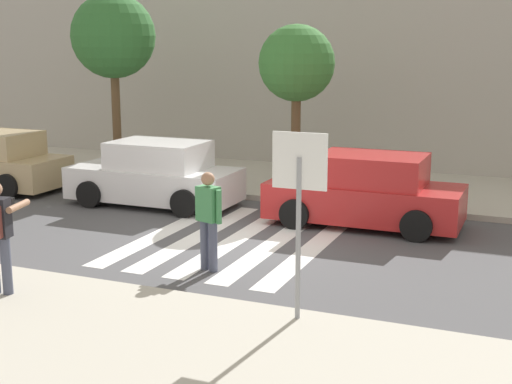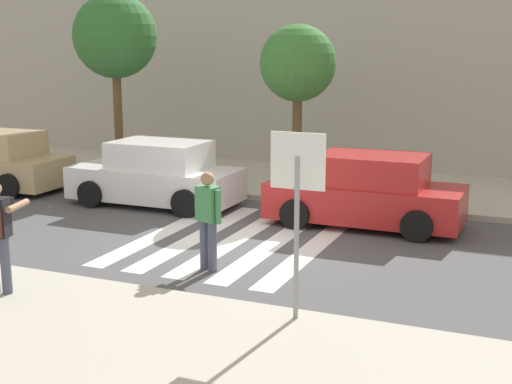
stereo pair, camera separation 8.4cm
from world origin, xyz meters
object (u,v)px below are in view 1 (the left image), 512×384
(parked_car_white, at_px, (156,175))
(parked_car_red, at_px, (366,192))
(street_tree_west, at_px, (113,37))
(stop_sign, at_px, (299,185))
(street_tree_center, at_px, (297,65))
(pedestrian_crossing, at_px, (208,216))

(parked_car_white, xyz_separation_m, parked_car_red, (5.16, 0.00, 0.00))
(parked_car_red, relative_size, street_tree_west, 0.81)
(stop_sign, xyz_separation_m, street_tree_west, (-8.29, 8.23, 1.97))
(street_tree_center, bearing_deg, pedestrian_crossing, -83.95)
(parked_car_red, distance_m, street_tree_center, 4.24)
(pedestrian_crossing, relative_size, street_tree_west, 0.34)
(stop_sign, distance_m, street_tree_west, 11.85)
(parked_car_red, bearing_deg, street_tree_center, 136.05)
(street_tree_center, bearing_deg, stop_sign, -70.35)
(stop_sign, distance_m, parked_car_red, 5.98)
(stop_sign, height_order, pedestrian_crossing, stop_sign)
(pedestrian_crossing, relative_size, street_tree_center, 0.41)
(pedestrian_crossing, distance_m, street_tree_west, 9.34)
(parked_car_white, bearing_deg, parked_car_red, 0.00)
(parked_car_white, bearing_deg, street_tree_center, 40.57)
(parked_car_white, relative_size, street_tree_center, 0.99)
(parked_car_red, distance_m, street_tree_west, 8.79)
(street_tree_west, xyz_separation_m, street_tree_center, (5.37, -0.07, -0.68))
(stop_sign, xyz_separation_m, pedestrian_crossing, (-2.24, 1.78, -1.04))
(pedestrian_crossing, xyz_separation_m, street_tree_west, (-6.05, 6.45, 3.01))
(stop_sign, relative_size, street_tree_west, 0.51)
(stop_sign, bearing_deg, street_tree_west, 135.19)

